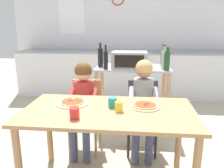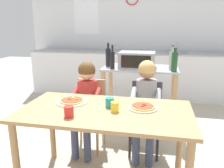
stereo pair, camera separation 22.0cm
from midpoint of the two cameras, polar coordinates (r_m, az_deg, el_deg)
ground_plane at (r=3.42m, az=5.24°, el=-10.55°), size 12.72×12.72×0.00m
back_wall_tiled at (r=5.05m, az=8.20°, el=13.39°), size 4.88×0.14×2.70m
kitchen_counter at (r=4.75m, az=7.55°, el=2.47°), size 4.39×0.60×1.12m
kitchen_island_cart at (r=3.27m, az=8.83°, el=-0.91°), size 1.02×0.57×0.88m
toaster_oven at (r=3.17m, az=8.27°, el=5.99°), size 0.48×0.35×0.21m
bottle_dark_olive_oil at (r=3.08m, az=16.75°, el=5.57°), size 0.08×0.08×0.32m
bottle_slim_sauce at (r=3.21m, az=1.02°, el=6.77°), size 0.07×0.07×0.33m
bottle_clear_vinegar at (r=3.02m, az=2.20°, el=6.09°), size 0.06×0.06×0.32m
bottle_tall_green_wine at (r=3.37m, az=16.52°, el=6.32°), size 0.06×0.06×0.29m
bottle_brown_beer at (r=2.99m, az=17.41°, el=5.40°), size 0.07×0.07×0.30m
dining_table at (r=2.00m, az=1.42°, el=-9.15°), size 1.47×0.78×0.74m
dining_chair_left at (r=2.72m, az=-3.33°, el=-6.25°), size 0.36×0.36×0.81m
dining_chair_right at (r=2.67m, az=10.78°, el=-6.98°), size 0.36×0.36×0.81m
child_in_red_shirt at (r=2.55m, az=-4.08°, el=-3.14°), size 0.32×0.42×1.04m
child_in_grey_shirt at (r=2.49m, az=10.94°, el=-3.62°), size 0.32×0.42×1.07m
pizza_plate_white at (r=2.15m, az=-7.09°, el=-4.30°), size 0.30×0.30×0.03m
pizza_plate_cream at (r=2.02m, az=10.79°, el=-5.72°), size 0.26×0.26×0.03m
drinking_cup_teal at (r=2.01m, az=2.58°, el=-4.67°), size 0.08×0.08×0.09m
drinking_cup_red at (r=1.81m, az=-7.30°, el=-6.93°), size 0.08×0.08×0.09m
drinking_cup_yellow at (r=1.91m, az=4.02°, el=-5.74°), size 0.07×0.07×0.08m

